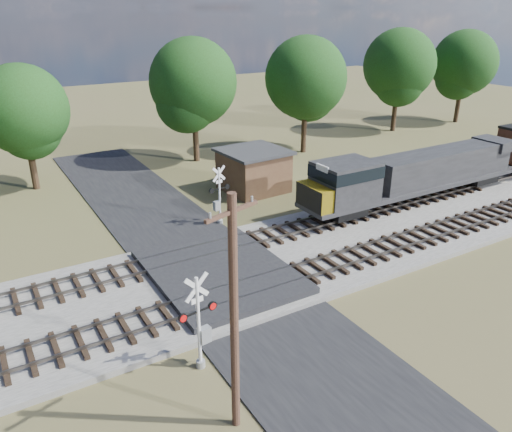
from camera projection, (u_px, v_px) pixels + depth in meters
ground at (223, 282)px, 27.17m from camera, size 160.00×160.00×0.00m
ballast_bed at (357, 236)px, 32.22m from camera, size 140.00×10.00×0.30m
road at (223, 281)px, 27.15m from camera, size 7.00×60.00×0.08m
crossing_panel at (219, 273)px, 27.44m from camera, size 7.00×9.00×0.62m
track_near at (292, 276)px, 26.90m from camera, size 140.00×2.60×0.33m
track_far at (246, 242)px, 30.86m from camera, size 140.00×2.60×0.33m
crossing_signal_near at (201, 329)px, 20.09m from camera, size 1.76×0.42×4.38m
crossing_signal_far at (219, 201)px, 33.74m from camera, size 1.66×0.44×4.16m
utility_pole at (234, 313)px, 16.12m from camera, size 2.09×0.76×8.83m
equipment_shed at (254, 170)px, 40.20m from camera, size 5.25×5.25×3.37m
treeline at (219, 85)px, 45.43m from camera, size 83.24×11.58×11.82m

